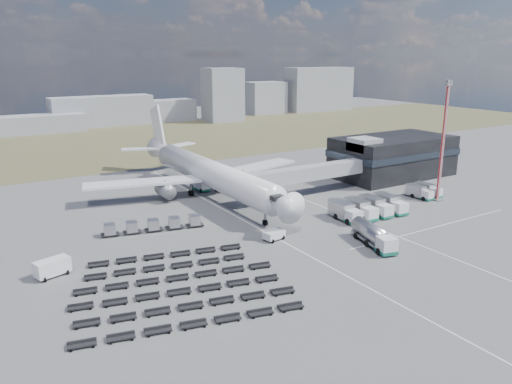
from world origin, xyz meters
TOP-DOWN VIEW (x-y plane):
  - ground at (0.00, 0.00)m, footprint 420.00×420.00m
  - grass_strip at (0.00, 110.00)m, footprint 420.00×90.00m
  - lane_markings at (9.77, 3.00)m, footprint 47.12×110.00m
  - terminal at (47.77, 23.96)m, footprint 30.40×16.40m
  - jet_bridge at (15.90, 20.42)m, footprint 30.30×3.80m
  - airliner at (0.00, 32.38)m, footprint 51.59×64.53m
  - skyline at (-8.85, 151.30)m, footprint 306.06×27.71m
  - fuel_tanker at (9.43, -8.65)m, footprint 5.30×10.94m
  - pushback_tug at (-2.80, 1.94)m, footprint 3.90×2.68m
  - utility_van at (-36.85, 6.42)m, footprint 5.11×3.36m
  - catering_truck at (0.55, 37.25)m, footprint 2.62×5.68m
  - service_trucks_near at (19.65, 3.13)m, footprint 14.10×8.42m
  - service_trucks_far at (39.17, 6.44)m, footprint 5.47×6.44m
  - uld_row at (-18.40, 16.47)m, footprint 17.63×5.55m
  - baggage_dollies at (-23.63, -6.06)m, footprint 30.53×27.70m
  - floodlight_mast at (39.68, 3.20)m, footprint 2.39×1.93m

SIDE VIEW (x-z plane):
  - ground at x=0.00m, z-range 0.00..0.00m
  - grass_strip at x=0.00m, z-range 0.00..0.01m
  - lane_markings at x=9.77m, z-range 0.00..0.01m
  - baggage_dollies at x=-23.63m, z-range 0.00..0.72m
  - pushback_tug at x=-2.80m, z-range 0.00..1.58m
  - uld_row at x=-18.40m, z-range 0.19..2.13m
  - utility_van at x=-36.85m, z-range 0.00..2.48m
  - catering_truck at x=0.55m, z-range 0.03..2.57m
  - service_trucks_far at x=39.17m, z-range 0.11..2.59m
  - service_trucks_near at x=19.65m, z-range 0.13..3.16m
  - fuel_tanker at x=9.43m, z-range 0.00..3.43m
  - jet_bridge at x=15.90m, z-range 1.53..8.58m
  - terminal at x=47.77m, z-range -0.25..10.75m
  - airliner at x=0.00m, z-range -3.52..14.10m
  - skyline at x=-8.85m, z-range -3.88..20.12m
  - floodlight_mast at x=39.68m, z-range 0.03..25.01m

